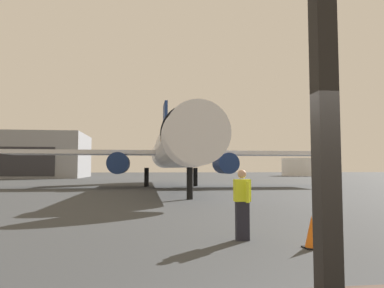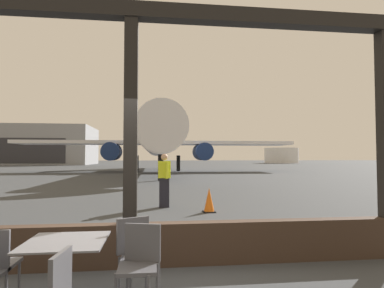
{
  "view_description": "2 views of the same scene",
  "coord_description": "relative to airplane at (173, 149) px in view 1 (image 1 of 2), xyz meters",
  "views": [
    {
      "loc": [
        -1.7,
        -3.24,
        1.78
      ],
      "look_at": [
        0.73,
        15.54,
        3.05
      ],
      "focal_mm": 33.83,
      "sensor_mm": 36.0,
      "label": 1
    },
    {
      "loc": [
        0.34,
        -4.88,
        1.63
      ],
      "look_at": [
        2.38,
        11.93,
        2.32
      ],
      "focal_mm": 29.85,
      "sensor_mm": 36.0,
      "label": 2
    }
  ],
  "objects": [
    {
      "name": "ground_plane",
      "position": [
        -0.83,
        10.33,
        -3.5
      ],
      "size": [
        220.0,
        220.0,
        0.0
      ],
      "primitive_type": "plane",
      "color": "#383A3D"
    },
    {
      "name": "window_frame",
      "position": [
        -0.83,
        -29.67,
        -2.09
      ],
      "size": [
        8.58,
        0.24,
        3.99
      ],
      "color": "#38281E",
      "rests_on": "ground"
    },
    {
      "name": "airplane",
      "position": [
        0.0,
        0.0,
        0.0
      ],
      "size": [
        30.2,
        31.83,
        10.22
      ],
      "color": "silver",
      "rests_on": "ground"
    },
    {
      "name": "ground_crew_worker",
      "position": [
        -0.14,
        -24.1,
        -2.59
      ],
      "size": [
        0.4,
        0.55,
        1.74
      ],
      "color": "black",
      "rests_on": "ground"
    },
    {
      "name": "traffic_cone",
      "position": [
        1.16,
        -25.17,
        -3.16
      ],
      "size": [
        0.36,
        0.36,
        0.72
      ],
      "color": "orange",
      "rests_on": "ground"
    },
    {
      "name": "distant_hangar",
      "position": [
        -26.6,
        38.95,
        0.65
      ],
      "size": [
        25.12,
        15.65,
        8.3
      ],
      "color": "gray",
      "rests_on": "ground"
    },
    {
      "name": "fuel_storage_tank",
      "position": [
        33.94,
        48.29,
        -1.46
      ],
      "size": [
        9.03,
        9.03,
        4.08
      ],
      "primitive_type": "cylinder",
      "color": "white",
      "rests_on": "ground"
    }
  ]
}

